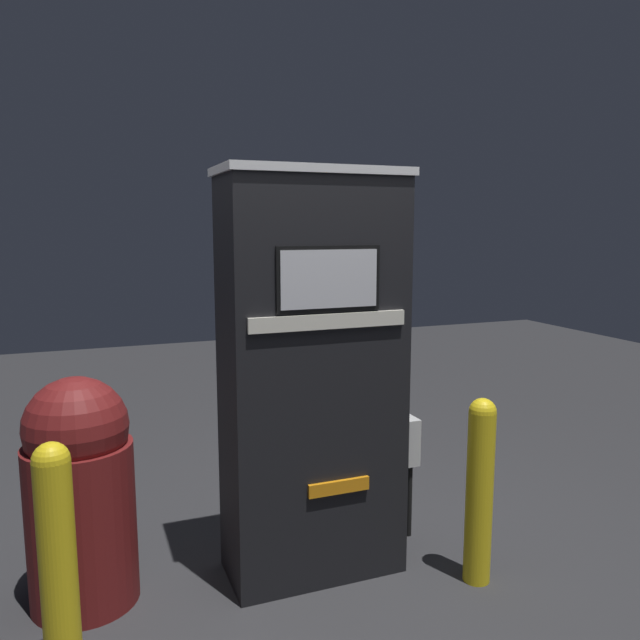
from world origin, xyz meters
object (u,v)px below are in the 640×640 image
object	(u,v)px
trash_bin	(80,490)
safety_bollard_far	(58,560)
gas_pump	(313,377)
safety_bollard	(480,486)

from	to	relation	value
trash_bin	safety_bollard_far	bearing A→B (deg)	-98.74
gas_pump	safety_bollard_far	distance (m)	1.39
safety_bollard	trash_bin	bearing A→B (deg)	163.73
gas_pump	safety_bollard	size ratio (longest dim) A/B	2.16
safety_bollard	safety_bollard_far	xyz separation A→B (m)	(-1.96, -0.02, 0.02)
gas_pump	trash_bin	world-z (taller)	gas_pump
safety_bollard	trash_bin	size ratio (longest dim) A/B	0.87
safety_bollard	safety_bollard_far	distance (m)	1.96
trash_bin	safety_bollard	bearing A→B (deg)	-16.27
gas_pump	safety_bollard	xyz separation A→B (m)	(0.74, -0.42, -0.54)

